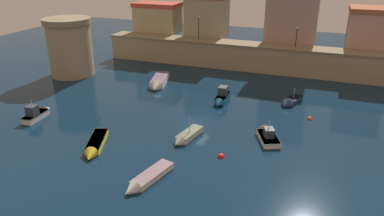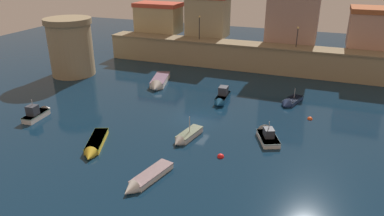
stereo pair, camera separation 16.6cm
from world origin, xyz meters
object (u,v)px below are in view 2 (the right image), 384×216
(moored_boat_2, at_px, (222,97))
(moored_boat_3, at_px, (159,82))
(moored_boat_7, at_px, (186,137))
(mooring_buoy_0, at_px, (221,157))
(quay_lamp_0, at_px, (199,24))
(moored_boat_1, at_px, (38,113))
(quay_lamp_1, at_px, (298,33))
(moored_boat_0, at_px, (266,134))
(moored_boat_5, at_px, (145,180))
(mooring_buoy_1, at_px, (310,119))
(fortress_tower, at_px, (71,47))
(moored_boat_4, at_px, (94,146))
(moored_boat_6, at_px, (290,102))

(moored_boat_2, xyz_separation_m, moored_boat_3, (-10.04, 2.94, -0.19))
(moored_boat_7, xyz_separation_m, mooring_buoy_0, (4.14, -2.00, -0.32))
(quay_lamp_0, distance_m, moored_boat_1, 29.02)
(mooring_buoy_0, bearing_deg, quay_lamp_1, 83.13)
(quay_lamp_1, distance_m, mooring_buoy_0, 28.69)
(moored_boat_0, bearing_deg, mooring_buoy_0, 124.78)
(moored_boat_5, bearing_deg, mooring_buoy_1, 159.73)
(fortress_tower, bearing_deg, moored_boat_5, -42.65)
(quay_lamp_0, height_order, moored_boat_7, quay_lamp_0)
(moored_boat_5, distance_m, mooring_buoy_0, 7.46)
(moored_boat_2, bearing_deg, quay_lamp_0, -153.22)
(quay_lamp_1, relative_size, moored_boat_2, 0.69)
(mooring_buoy_0, bearing_deg, moored_boat_1, 177.13)
(quay_lamp_0, distance_m, mooring_buoy_0, 31.01)
(moored_boat_4, xyz_separation_m, mooring_buoy_1, (18.43, 13.97, -0.29))
(moored_boat_3, distance_m, moored_boat_5, 23.42)
(moored_boat_3, bearing_deg, mooring_buoy_1, 63.57)
(mooring_buoy_1, bearing_deg, moored_boat_2, 172.17)
(moored_boat_1, distance_m, moored_boat_6, 29.37)
(fortress_tower, xyz_separation_m, quay_lamp_0, (15.89, 12.21, 2.33))
(fortress_tower, relative_size, moored_boat_4, 1.46)
(fortress_tower, height_order, moored_boat_5, fortress_tower)
(mooring_buoy_0, relative_size, mooring_buoy_1, 1.11)
(fortress_tower, bearing_deg, mooring_buoy_1, -7.11)
(moored_boat_0, height_order, moored_boat_4, moored_boat_0)
(mooring_buoy_1, bearing_deg, moored_boat_6, 124.71)
(moored_boat_3, relative_size, moored_boat_5, 1.32)
(quay_lamp_1, xyz_separation_m, mooring_buoy_0, (-3.35, -27.82, -6.16))
(quay_lamp_1, height_order, moored_boat_6, quay_lamp_1)
(quay_lamp_1, height_order, moored_boat_2, quay_lamp_1)
(moored_boat_6, relative_size, mooring_buoy_0, 7.17)
(moored_boat_2, bearing_deg, moored_boat_0, 39.68)
(quay_lamp_1, height_order, moored_boat_7, quay_lamp_1)
(moored_boat_0, distance_m, moored_boat_2, 10.13)
(moored_boat_6, bearing_deg, fortress_tower, -73.49)
(moored_boat_0, relative_size, moored_boat_4, 0.77)
(quay_lamp_1, relative_size, moored_boat_3, 0.42)
(moored_boat_0, relative_size, moored_boat_2, 1.02)
(quay_lamp_1, bearing_deg, mooring_buoy_1, -77.74)
(quay_lamp_1, distance_m, moored_boat_0, 23.37)
(moored_boat_6, height_order, mooring_buoy_0, moored_boat_6)
(fortress_tower, xyz_separation_m, mooring_buoy_0, (27.90, -15.61, -4.28))
(moored_boat_0, distance_m, moored_boat_4, 16.64)
(moored_boat_0, distance_m, mooring_buoy_0, 6.09)
(fortress_tower, bearing_deg, moored_boat_4, -48.12)
(quay_lamp_1, bearing_deg, moored_boat_4, -115.91)
(fortress_tower, xyz_separation_m, quay_lamp_1, (31.25, 12.21, 1.88))
(quay_lamp_0, relative_size, moored_boat_2, 0.87)
(fortress_tower, relative_size, quay_lamp_0, 2.22)
(moored_boat_3, bearing_deg, moored_boat_0, 43.71)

